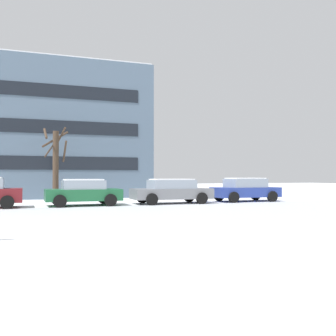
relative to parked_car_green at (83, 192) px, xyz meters
The scene contains 7 objects.
ground_plane 9.18m from the parked_car_green, 108.18° to the right, with size 120.00×120.00×0.00m, color white.
road_surface 6.01m from the parked_car_green, 118.61° to the right, with size 80.00×8.93×0.00m.
parked_car_green is the anchor object (origin of this frame).
parked_car_gray 4.91m from the parked_car_green, ahead, with size 4.50×2.06×1.39m.
parked_car_blue 9.82m from the parked_car_green, ahead, with size 4.08×2.08×1.44m.
tree_far_left 4.34m from the parked_car_green, 107.10° to the left, with size 1.62×1.52×4.53m.
building_far_left 11.11m from the parked_car_green, 90.74° to the left, with size 11.95×8.10×9.76m.
Camera 1 is at (0.18, -12.22, 1.56)m, focal length 42.06 mm.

